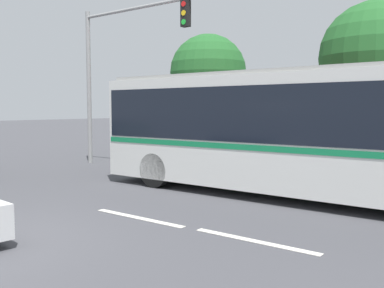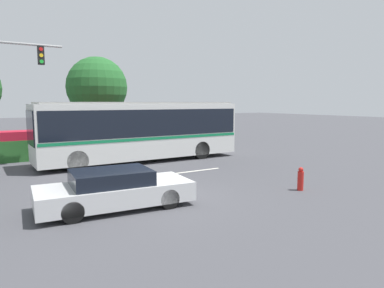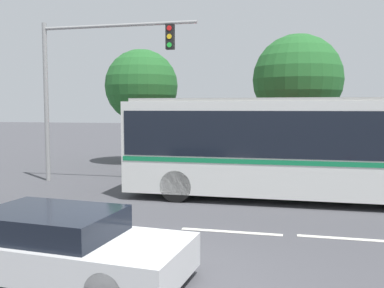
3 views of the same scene
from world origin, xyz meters
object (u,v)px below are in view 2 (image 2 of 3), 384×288
Objects in this scene: street_tree_centre at (97,87)px; fire_hydrant at (301,179)px; city_bus at (141,128)px; sedan_foreground at (114,190)px.

street_tree_centre is 17.17m from fire_hydrant.
city_bus is 9.41m from fire_hydrant.
sedan_foreground is 15.98m from street_tree_centre.
fire_hydrant is (2.35, -9.00, -1.43)m from city_bus.
street_tree_centre is at bearing 98.27° from fire_hydrant.
street_tree_centre is at bearing -89.85° from city_bus.
city_bus is at bearing 104.62° from fire_hydrant.
city_bus is 1.72× the size of street_tree_centre.
city_bus is 8.61m from sedan_foreground.
street_tree_centre reaches higher than fire_hydrant.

